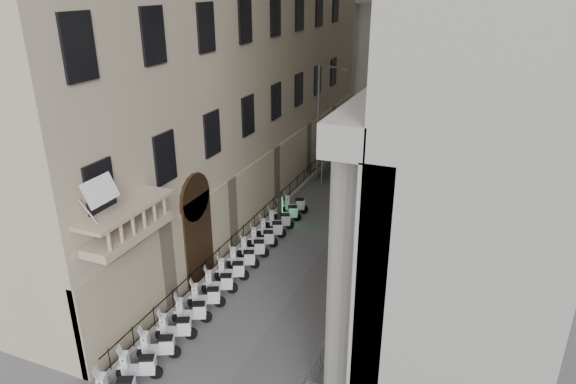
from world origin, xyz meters
name	(u,v)px	position (x,y,z in m)	size (l,w,h in m)	color
iron_fence	(261,230)	(-4.30, 18.00, 0.00)	(0.30, 28.00, 1.40)	black
blue_awning	(422,202)	(4.15, 26.00, 0.00)	(1.60, 3.00, 3.00)	navy
flag	(127,371)	(-4.00, 5.00, 0.00)	(1.00, 1.40, 8.20)	#9E0C11
scooter_1	(141,379)	(-3.25, 4.85, 0.00)	(0.56, 1.40, 1.50)	white
scooter_2	(160,358)	(-3.25, 6.09, 0.00)	(0.56, 1.40, 1.50)	white
scooter_3	(177,339)	(-3.25, 7.33, 0.00)	(0.56, 1.40, 1.50)	white
scooter_4	(193,322)	(-3.25, 8.57, 0.00)	(0.56, 1.40, 1.50)	white
scooter_5	(207,307)	(-3.25, 9.81, 0.00)	(0.56, 1.40, 1.50)	white
scooter_6	(220,293)	(-3.25, 11.05, 0.00)	(0.56, 1.40, 1.50)	white
scooter_7	(232,280)	(-3.25, 12.29, 0.00)	(0.56, 1.40, 1.50)	white
scooter_8	(243,268)	(-3.25, 13.53, 0.00)	(0.56, 1.40, 1.50)	white
scooter_9	(254,257)	(-3.25, 14.77, 0.00)	(0.56, 1.40, 1.50)	white
scooter_10	(263,247)	(-3.25, 16.01, 0.00)	(0.56, 1.40, 1.50)	white
scooter_11	(272,238)	(-3.25, 17.25, 0.00)	(0.56, 1.40, 1.50)	white
scooter_12	(280,229)	(-3.25, 18.49, 0.00)	(0.56, 1.40, 1.50)	white
scooter_13	(288,221)	(-3.25, 19.74, 0.00)	(0.56, 1.40, 1.50)	white
scooter_14	(295,213)	(-3.25, 20.98, 0.00)	(0.56, 1.40, 1.50)	white
barrier_1	(324,363)	(2.93, 8.25, 0.00)	(0.60, 2.40, 1.10)	#96989D
barrier_2	(342,327)	(2.93, 10.75, 0.00)	(0.60, 2.40, 1.10)	#96989D
barrier_3	(357,296)	(2.93, 13.25, 0.00)	(0.60, 2.40, 1.10)	#96989D
barrier_4	(369,271)	(2.93, 15.75, 0.00)	(0.60, 2.40, 1.10)	#96989D
barrier_5	(380,249)	(2.93, 18.25, 0.00)	(0.60, 2.40, 1.10)	#96989D
barrier_6	(389,231)	(2.93, 20.75, 0.00)	(0.60, 2.40, 1.10)	#96989D
barrier_7	(397,215)	(2.93, 23.25, 0.00)	(0.60, 2.40, 1.10)	#96989D
barrier_8	(404,200)	(2.93, 25.75, 0.00)	(0.60, 2.40, 1.10)	#96989D
security_tent	(345,148)	(-2.04, 27.98, 2.54)	(3.74, 3.74, 3.04)	white
street_lamp	(322,114)	(-3.57, 26.96, 5.17)	(2.62, 1.30, 8.63)	gray
info_kiosk	(280,210)	(-3.51, 19.07, 0.98)	(0.61, 0.95, 1.94)	black
pedestrian_a	(378,173)	(0.58, 28.06, 0.86)	(0.63, 0.41, 1.73)	#0D1734
pedestrian_b	(427,147)	(3.00, 35.66, 0.92)	(0.90, 0.70, 1.85)	black
pedestrian_c	(379,146)	(-0.91, 34.83, 0.85)	(0.83, 0.54, 1.70)	black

